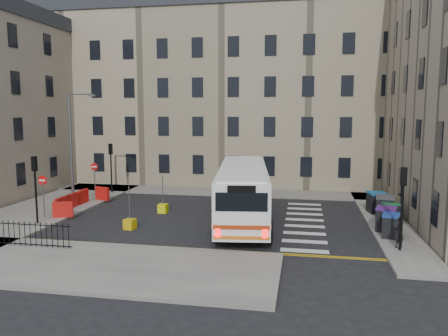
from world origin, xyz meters
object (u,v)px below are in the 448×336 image
(streetlamp, at_px, (71,147))
(bollard_chevron, at_px, (130,224))
(bus, at_px, (243,191))
(wheelie_bin_a, at_px, (392,225))
(bollard_yellow, at_px, (163,208))
(pedestrian, at_px, (399,232))
(wheelie_bin_c, at_px, (390,212))
(wheelie_bin_d, at_px, (385,207))
(wheelie_bin_b, at_px, (386,219))
(wheelie_bin_e, at_px, (376,202))

(streetlamp, xyz_separation_m, bollard_chevron, (6.84, -5.71, -4.04))
(bus, height_order, wheelie_bin_a, bus)
(bollard_yellow, distance_m, bollard_chevron, 4.40)
(bus, height_order, pedestrian, bus)
(streetlamp, distance_m, pedestrian, 22.99)
(wheelie_bin_c, bearing_deg, bollard_yellow, 160.91)
(bus, distance_m, wheelie_bin_d, 9.15)
(streetlamp, relative_size, pedestrian, 5.18)
(streetlamp, bearing_deg, bollard_yellow, -10.30)
(wheelie_bin_b, height_order, pedestrian, pedestrian)
(wheelie_bin_a, relative_size, bollard_yellow, 2.24)
(wheelie_bin_d, bearing_deg, wheelie_bin_a, -84.86)
(wheelie_bin_b, xyz_separation_m, bollard_chevron, (-14.73, -1.82, -0.54))
(wheelie_bin_a, relative_size, wheelie_bin_e, 0.94)
(streetlamp, distance_m, bollard_chevron, 9.78)
(bus, bearing_deg, wheelie_bin_c, 0.60)
(bollard_yellow, relative_size, bollard_chevron, 1.00)
(bollard_yellow, bearing_deg, bus, -13.60)
(wheelie_bin_b, distance_m, wheelie_bin_c, 2.47)
(bus, bearing_deg, streetlamp, 161.01)
(wheelie_bin_a, relative_size, wheelie_bin_c, 1.06)
(wheelie_bin_c, height_order, wheelie_bin_e, wheelie_bin_e)
(wheelie_bin_b, relative_size, wheelie_bin_e, 1.04)
(bollard_chevron, bearing_deg, bus, 25.18)
(wheelie_bin_b, height_order, wheelie_bin_d, wheelie_bin_d)
(wheelie_bin_a, bearing_deg, wheelie_bin_c, 93.94)
(wheelie_bin_a, xyz_separation_m, bollard_yellow, (-14.20, 3.85, -0.49))
(wheelie_bin_b, xyz_separation_m, bollard_yellow, (-14.13, 2.53, -0.54))
(bollard_yellow, bearing_deg, wheelie_bin_c, -0.55)
(streetlamp, height_order, wheelie_bin_b, streetlamp)
(wheelie_bin_b, bearing_deg, bollard_yellow, -173.79)
(bollard_yellow, bearing_deg, wheelie_bin_d, 2.19)
(bollard_chevron, bearing_deg, wheelie_bin_c, 15.36)
(streetlamp, xyz_separation_m, wheelie_bin_e, (21.74, 0.73, -3.49))
(wheelie_bin_a, distance_m, bollard_chevron, 14.81)
(wheelie_bin_e, bearing_deg, bollard_chevron, -167.51)
(wheelie_bin_b, bearing_deg, wheelie_bin_d, 97.85)
(wheelie_bin_c, height_order, bollard_chevron, wheelie_bin_c)
(streetlamp, xyz_separation_m, bollard_yellow, (7.43, -1.35, -4.04))
(bus, distance_m, wheelie_bin_a, 8.90)
(bus, bearing_deg, wheelie_bin_b, -15.02)
(wheelie_bin_b, xyz_separation_m, wheelie_bin_c, (0.62, 2.39, -0.11))
(wheelie_bin_c, distance_m, bollard_yellow, 14.76)
(wheelie_bin_b, bearing_deg, bus, -171.40)
(streetlamp, height_order, bollard_yellow, streetlamp)
(bus, xyz_separation_m, wheelie_bin_a, (8.47, -2.46, -1.20))
(wheelie_bin_a, xyz_separation_m, wheelie_bin_c, (0.56, 3.71, -0.07))
(wheelie_bin_c, height_order, wheelie_bin_d, wheelie_bin_d)
(bus, xyz_separation_m, pedestrian, (8.46, -4.31, -1.05))
(wheelie_bin_a, bearing_deg, wheelie_bin_b, 105.33)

